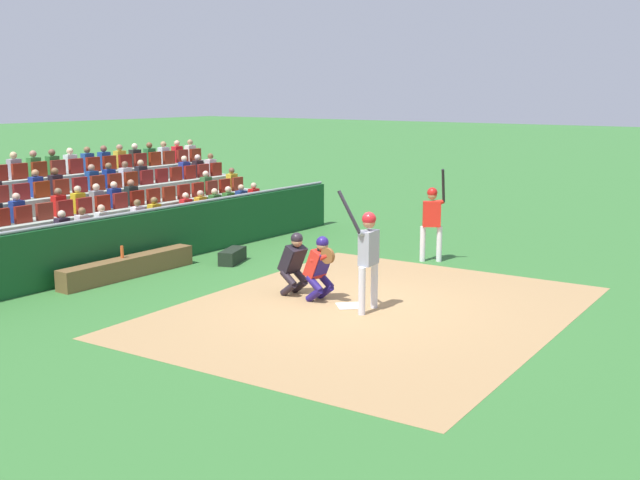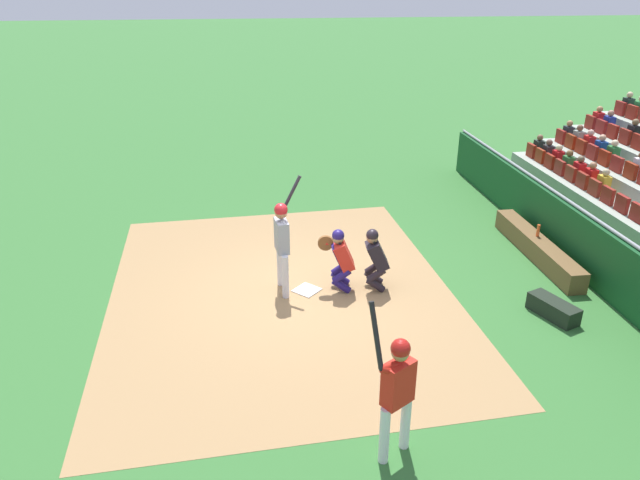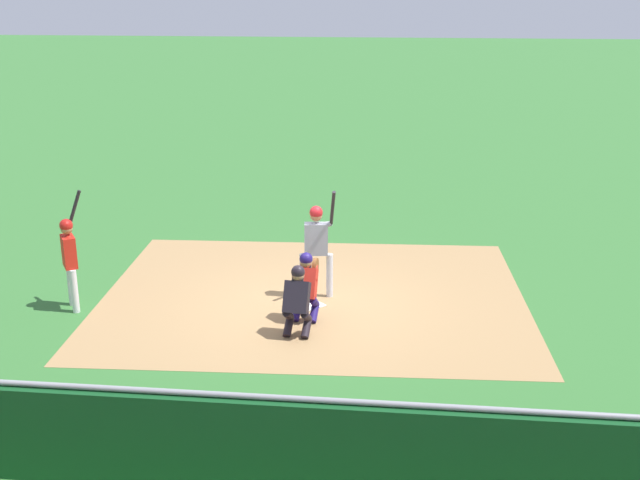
% 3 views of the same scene
% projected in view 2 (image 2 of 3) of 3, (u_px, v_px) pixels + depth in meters
% --- Properties ---
extents(ground_plane, '(160.00, 160.00, 0.00)m').
position_uv_depth(ground_plane, '(307.00, 291.00, 11.44)').
color(ground_plane, '#336B2F').
extents(infield_dirt_patch, '(8.50, 6.94, 0.01)m').
position_uv_depth(infield_dirt_patch, '(281.00, 292.00, 11.38)').
color(infield_dirt_patch, '#A07C4F').
rests_on(infield_dirt_patch, ground_plane).
extents(home_plate_marker, '(0.62, 0.62, 0.02)m').
position_uv_depth(home_plate_marker, '(307.00, 290.00, 11.44)').
color(home_plate_marker, white).
rests_on(home_plate_marker, infield_dirt_patch).
extents(batter_at_plate, '(0.74, 0.57, 2.25)m').
position_uv_depth(batter_at_plate, '(282.00, 237.00, 10.97)').
color(batter_at_plate, silver).
rests_on(batter_at_plate, ground_plane).
extents(catcher_crouching, '(0.50, 0.72, 1.29)m').
position_uv_depth(catcher_crouching, '(340.00, 256.00, 11.23)').
color(catcher_crouching, navy).
rests_on(catcher_crouching, ground_plane).
extents(home_plate_umpire, '(0.49, 0.50, 1.28)m').
position_uv_depth(home_plate_umpire, '(375.00, 256.00, 11.26)').
color(home_plate_umpire, black).
rests_on(home_plate_umpire, ground_plane).
extents(dugout_wall, '(14.13, 0.24, 1.32)m').
position_uv_depth(dugout_wall, '(584.00, 245.00, 11.89)').
color(dugout_wall, '#12471F').
rests_on(dugout_wall, ground_plane).
extents(dugout_bench, '(3.45, 0.40, 0.44)m').
position_uv_depth(dugout_bench, '(537.00, 248.00, 12.74)').
color(dugout_bench, brown).
rests_on(dugout_bench, ground_plane).
extents(water_bottle_on_bench, '(0.07, 0.07, 0.27)m').
position_uv_depth(water_bottle_on_bench, '(538.00, 230.00, 12.71)').
color(water_bottle_on_bench, '#D95525').
rests_on(water_bottle_on_bench, dugout_bench).
extents(equipment_duffel_bag, '(1.02, 0.68, 0.32)m').
position_uv_depth(equipment_duffel_bag, '(553.00, 309.00, 10.52)').
color(equipment_duffel_bag, black).
rests_on(equipment_duffel_bag, ground_plane).
extents(on_deck_batter, '(0.41, 0.63, 2.22)m').
position_uv_depth(on_deck_batter, '(397.00, 386.00, 7.09)').
color(on_deck_batter, silver).
rests_on(on_deck_batter, ground_plane).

